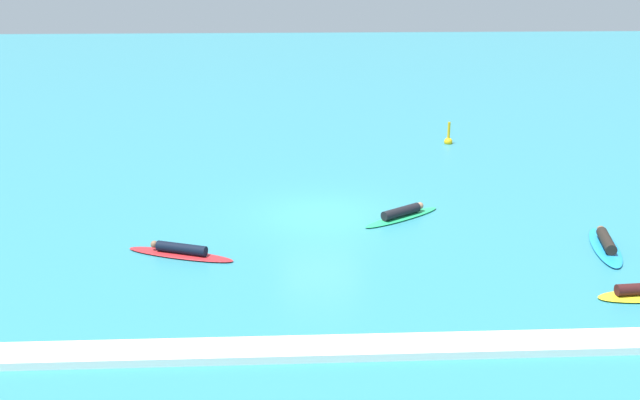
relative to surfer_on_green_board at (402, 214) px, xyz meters
The scene contains 6 objects.
ground_plane 2.69m from the surfer_on_green_board, 169.17° to the left, with size 120.00×120.00×0.00m, color teal.
surfer_on_green_board is the anchor object (origin of this frame).
surfer_on_red_board 7.33m from the surfer_on_green_board, 157.22° to the right, with size 3.26×1.71×0.37m.
surfer_on_blue_board 6.20m from the surfer_on_green_board, 27.68° to the right, with size 1.41×3.28×0.42m.
marker_buoy 10.52m from the surfer_on_green_board, 69.94° to the left, with size 0.37×0.37×1.09m.
wave_crest 8.86m from the surfer_on_green_board, 107.29° to the right, with size 24.88×0.90×0.18m, color white.
Camera 1 is at (-1.13, -23.22, 8.12)m, focal length 42.18 mm.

